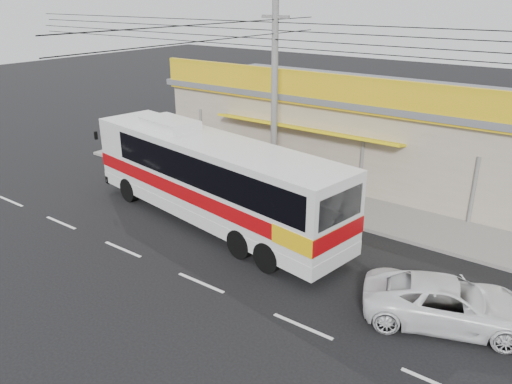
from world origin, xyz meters
TOP-DOWN VIEW (x-y plane):
  - ground at (0.00, 0.00)m, footprint 120.00×120.00m
  - sidewalk at (0.00, 6.00)m, footprint 30.00×3.20m
  - lane_markings at (0.00, -2.50)m, footprint 50.00×0.12m
  - storefront_building at (-0.01, 11.54)m, footprint 22.60×9.20m
  - coach_bus at (-2.61, 1.34)m, footprint 13.32×4.79m
  - motorbike_red at (-9.82, 4.70)m, footprint 2.02×0.79m
  - motorbike_dark at (-12.43, 6.89)m, footprint 1.97×0.71m
  - white_car at (7.31, 0.20)m, footprint 5.38×3.85m
  - utility_pole at (-2.48, 5.40)m, footprint 34.00×14.00m

SIDE VIEW (x-z plane):
  - ground at x=0.00m, z-range 0.00..0.00m
  - lane_markings at x=0.00m, z-range -0.01..0.01m
  - sidewalk at x=0.00m, z-range 0.00..0.15m
  - motorbike_red at x=-9.82m, z-range 0.15..1.19m
  - white_car at x=7.31m, z-range 0.00..1.36m
  - motorbike_dark at x=-12.43m, z-range 0.15..1.31m
  - coach_bus at x=-2.61m, z-range 0.14..4.16m
  - storefront_building at x=-0.01m, z-range -0.55..5.15m
  - utility_pole at x=-2.48m, z-range 2.94..12.02m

